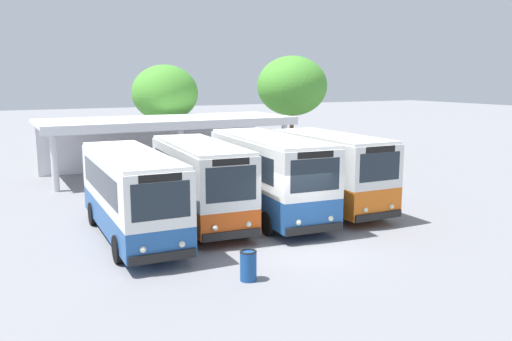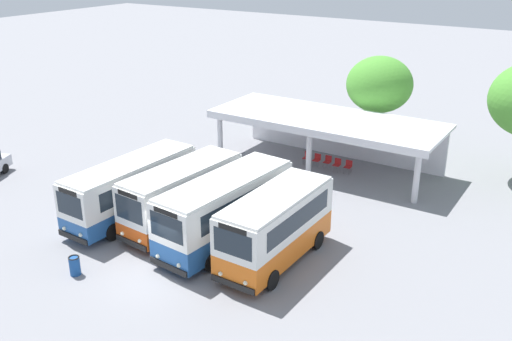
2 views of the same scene
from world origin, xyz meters
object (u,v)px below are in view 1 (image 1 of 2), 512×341
Objects in this scene: litter_bin_apron at (248,265)px; waiting_chair_second_from_end at (163,166)px; city_bus_nearest_orange at (131,191)px; city_bus_second_in_row at (200,180)px; city_bus_middle_cream at (269,173)px; waiting_chair_fifth_seat at (198,164)px; waiting_chair_fourth_seat at (187,165)px; city_bus_fourth_amber at (330,169)px; waiting_chair_middle_seat at (174,165)px; waiting_chair_end_by_column at (151,167)px.

waiting_chair_second_from_end is at bearing 80.07° from litter_bin_apron.
city_bus_second_in_row reaches higher than city_bus_nearest_orange.
waiting_chair_fifth_seat is (1.36, 11.60, -1.35)m from city_bus_middle_cream.
litter_bin_apron is at bearing -71.58° from city_bus_nearest_orange.
city_bus_second_in_row is 6.54m from litter_bin_apron.
city_bus_fourth_amber is at bearing -78.82° from waiting_chair_fourth_seat.
city_bus_fourth_amber is 8.01× the size of waiting_chair_middle_seat.
city_bus_middle_cream is at bearing 3.57° from city_bus_nearest_orange.
city_bus_second_in_row is 5.88m from city_bus_fourth_amber.
waiting_chair_middle_seat is 1.00× the size of waiting_chair_fifth_seat.
waiting_chair_fourth_seat is at bearing 61.48° from city_bus_nearest_orange.
city_bus_fourth_amber reaches higher than waiting_chair_middle_seat.
waiting_chair_end_by_column is (4.23, 11.99, -1.23)m from city_bus_nearest_orange.
waiting_chair_second_from_end is 17.91m from litter_bin_apron.
city_bus_second_in_row is (2.93, 0.65, 0.06)m from city_bus_nearest_orange.
city_bus_fourth_amber reaches higher than city_bus_second_in_row.
city_bus_middle_cream is 11.72m from waiting_chair_second_from_end.
city_bus_fourth_amber is 7.65× the size of litter_bin_apron.
city_bus_nearest_orange is at bearing -115.40° from waiting_chair_middle_seat.
city_bus_second_in_row is at bearing 12.53° from city_bus_nearest_orange.
waiting_chair_middle_seat is at bearing 77.78° from litter_bin_apron.
litter_bin_apron is (-2.34, -17.66, -0.07)m from waiting_chair_end_by_column.
city_bus_second_in_row reaches higher than litter_bin_apron.
city_bus_fourth_amber is at bearing -3.94° from city_bus_middle_cream.
waiting_chair_end_by_column is at bearing 70.57° from city_bus_nearest_orange.
waiting_chair_end_by_column is at bearing 82.44° from litter_bin_apron.
waiting_chair_end_by_column is at bearing 177.68° from waiting_chair_fourth_seat.
city_bus_nearest_orange is 9.49× the size of waiting_chair_middle_seat.
city_bus_nearest_orange is 1.12× the size of city_bus_second_in_row.
city_bus_middle_cream reaches higher than city_bus_nearest_orange.
waiting_chair_second_from_end is 0.75m from waiting_chair_middle_seat.
city_bus_fourth_amber is 12.75m from waiting_chair_end_by_column.
waiting_chair_fifth_seat is (2.24, -0.01, 0.00)m from waiting_chair_second_from_end.
waiting_chair_fourth_seat is at bearing 75.38° from litter_bin_apron.
waiting_chair_end_by_column is 2.24m from waiting_chair_fourth_seat.
waiting_chair_fourth_seat is at bearing -11.26° from waiting_chair_middle_seat.
city_bus_middle_cream reaches higher than litter_bin_apron.
city_bus_nearest_orange is 12.78m from waiting_chair_end_by_column.
city_bus_second_in_row is 8.51× the size of waiting_chair_end_by_column.
waiting_chair_fourth_seat is at bearing 86.97° from city_bus_middle_cream.
city_bus_second_in_row is 12.17m from waiting_chair_fifth_seat.
waiting_chair_fourth_seat is (1.49, -0.08, 0.00)m from waiting_chair_second_from_end.
city_bus_fourth_amber is 8.01× the size of waiting_chair_second_from_end.
city_bus_second_in_row is 2.94m from city_bus_middle_cream.
city_bus_second_in_row reaches higher than waiting_chair_fifth_seat.
waiting_chair_end_by_column and waiting_chair_second_from_end have the same top height.
city_bus_middle_cream reaches higher than city_bus_fourth_amber.
waiting_chair_fourth_seat and waiting_chair_fifth_seat have the same top height.
city_bus_middle_cream is 7.36m from litter_bin_apron.
city_bus_middle_cream is at bearing -89.33° from waiting_chair_middle_seat.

